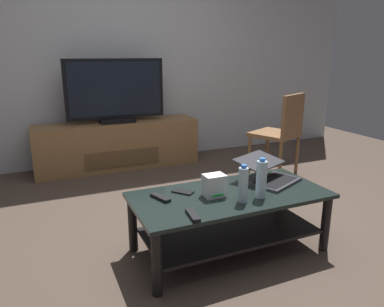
% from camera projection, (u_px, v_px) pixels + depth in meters
% --- Properties ---
extents(ground_plane, '(7.68, 7.68, 0.00)m').
position_uv_depth(ground_plane, '(198.00, 232.00, 2.70)').
color(ground_plane, '#4C3D33').
extents(back_wall, '(6.40, 0.12, 2.80)m').
position_uv_depth(back_wall, '(122.00, 44.00, 4.23)').
color(back_wall, silver).
rests_on(back_wall, ground).
extents(coffee_table, '(1.29, 0.61, 0.41)m').
position_uv_depth(coffee_table, '(230.00, 211.00, 2.39)').
color(coffee_table, black).
rests_on(coffee_table, ground).
extents(media_cabinet, '(1.85, 0.43, 0.54)m').
position_uv_depth(media_cabinet, '(118.00, 145.00, 4.19)').
color(media_cabinet, olive).
rests_on(media_cabinet, ground).
extents(television, '(1.10, 0.20, 0.71)m').
position_uv_depth(television, '(116.00, 92.00, 4.00)').
color(television, black).
rests_on(television, media_cabinet).
extents(dining_chair, '(0.58, 0.58, 0.89)m').
position_uv_depth(dining_chair, '(282.00, 130.00, 3.86)').
color(dining_chair, brown).
rests_on(dining_chair, ground).
extents(laptop, '(0.48, 0.49, 0.16)m').
position_uv_depth(laptop, '(269.00, 173.00, 2.57)').
color(laptop, '#333338').
rests_on(laptop, coffee_table).
extents(router_box, '(0.14, 0.11, 0.14)m').
position_uv_depth(router_box, '(214.00, 185.00, 2.29)').
color(router_box, white).
rests_on(router_box, coffee_table).
extents(water_bottle_near, '(0.06, 0.06, 0.24)m').
position_uv_depth(water_bottle_near, '(243.00, 185.00, 2.19)').
color(water_bottle_near, silver).
rests_on(water_bottle_near, coffee_table).
extents(water_bottle_far, '(0.07, 0.07, 0.26)m').
position_uv_depth(water_bottle_far, '(261.00, 179.00, 2.26)').
color(water_bottle_far, silver).
rests_on(water_bottle_far, coffee_table).
extents(cell_phone, '(0.14, 0.15, 0.01)m').
position_uv_depth(cell_phone, '(183.00, 192.00, 2.37)').
color(cell_phone, black).
rests_on(cell_phone, coffee_table).
extents(tv_remote, '(0.09, 0.17, 0.02)m').
position_uv_depth(tv_remote, '(160.00, 198.00, 2.26)').
color(tv_remote, black).
rests_on(tv_remote, coffee_table).
extents(soundbar_remote, '(0.06, 0.16, 0.02)m').
position_uv_depth(soundbar_remote, '(193.00, 215.00, 2.02)').
color(soundbar_remote, black).
rests_on(soundbar_remote, coffee_table).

